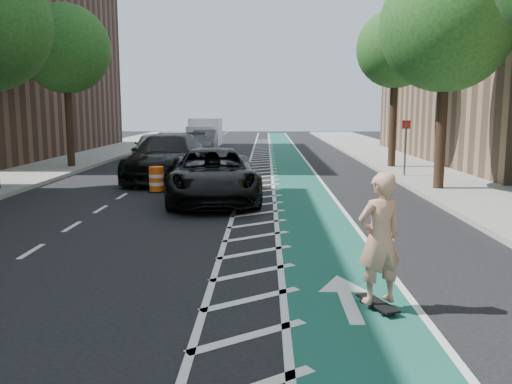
{
  "coord_description": "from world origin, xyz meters",
  "views": [
    {
      "loc": [
        1.72,
        -10.94,
        2.98
      ],
      "look_at": [
        1.5,
        1.16,
        1.1
      ],
      "focal_mm": 38.0,
      "sensor_mm": 36.0,
      "label": 1
    }
  ],
  "objects_px": {
    "skateboarder": "(380,238)",
    "barrel_a": "(157,180)",
    "suv_far": "(168,157)",
    "suv_near": "(213,175)"
  },
  "relations": [
    {
      "from": "suv_far",
      "to": "skateboarder",
      "type": "bearing_deg",
      "value": -65.82
    },
    {
      "from": "skateboarder",
      "to": "suv_far",
      "type": "xyz_separation_m",
      "value": [
        -5.79,
        14.78,
        -0.14
      ]
    },
    {
      "from": "barrel_a",
      "to": "suv_far",
      "type": "bearing_deg",
      "value": 93.39
    },
    {
      "from": "suv_near",
      "to": "barrel_a",
      "type": "height_order",
      "value": "suv_near"
    },
    {
      "from": "skateboarder",
      "to": "suv_far",
      "type": "relative_size",
      "value": 0.3
    },
    {
      "from": "suv_near",
      "to": "barrel_a",
      "type": "xyz_separation_m",
      "value": [
        -2.2,
        1.82,
        -0.41
      ]
    },
    {
      "from": "suv_near",
      "to": "barrel_a",
      "type": "bearing_deg",
      "value": 133.96
    },
    {
      "from": "skateboarder",
      "to": "barrel_a",
      "type": "height_order",
      "value": "skateboarder"
    },
    {
      "from": "suv_near",
      "to": "suv_far",
      "type": "bearing_deg",
      "value": 108.33
    },
    {
      "from": "skateboarder",
      "to": "suv_near",
      "type": "xyz_separation_m",
      "value": [
        -3.39,
        9.58,
        -0.25
      ]
    }
  ]
}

